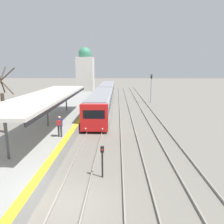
% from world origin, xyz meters
% --- Properties ---
extents(ground_plane, '(240.00, 240.00, 0.00)m').
position_xyz_m(ground_plane, '(0.00, 0.00, 0.00)').
color(ground_plane, slate).
extents(track_platform_line, '(1.51, 120.00, 0.15)m').
position_xyz_m(track_platform_line, '(0.00, 0.00, 0.07)').
color(track_platform_line, gray).
rests_on(track_platform_line, ground_plane).
extents(track_middle_line, '(1.51, 120.00, 0.15)m').
position_xyz_m(track_middle_line, '(3.29, 0.00, 0.07)').
color(track_middle_line, gray).
rests_on(track_middle_line, ground_plane).
extents(track_right_line, '(1.51, 120.00, 0.15)m').
position_xyz_m(track_right_line, '(6.57, 0.00, 0.07)').
color(track_right_line, gray).
rests_on(track_right_line, ground_plane).
extents(platform_canopy, '(4.00, 18.77, 2.92)m').
position_xyz_m(platform_canopy, '(-4.19, 10.36, 3.76)').
color(platform_canopy, beige).
rests_on(platform_canopy, station_platform).
extents(person_on_platform, '(0.40, 0.40, 1.66)m').
position_xyz_m(person_on_platform, '(-2.27, 7.13, 1.95)').
color(person_on_platform, '#2D2D33').
rests_on(person_on_platform, station_platform).
extents(train_near, '(2.70, 34.28, 3.02)m').
position_xyz_m(train_near, '(0.00, 28.03, 1.68)').
color(train_near, red).
rests_on(train_near, ground_plane).
extents(signal_post_near, '(0.20, 0.21, 1.91)m').
position_xyz_m(signal_post_near, '(1.37, 2.58, 1.18)').
color(signal_post_near, black).
rests_on(signal_post_near, ground_plane).
extents(signal_mast_far, '(0.28, 0.29, 5.08)m').
position_xyz_m(signal_mast_far, '(8.24, 30.15, 3.19)').
color(signal_mast_far, gray).
rests_on(signal_mast_far, ground_plane).
extents(distant_domed_building, '(4.32, 4.32, 11.45)m').
position_xyz_m(distant_domed_building, '(-6.26, 48.94, 5.41)').
color(distant_domed_building, silver).
rests_on(distant_domed_building, ground_plane).
extents(bare_tree_background, '(2.93, 1.83, 6.41)m').
position_xyz_m(bare_tree_background, '(-8.76, 11.23, 2.98)').
color(bare_tree_background, '#4C3D2D').
rests_on(bare_tree_background, ground_plane).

